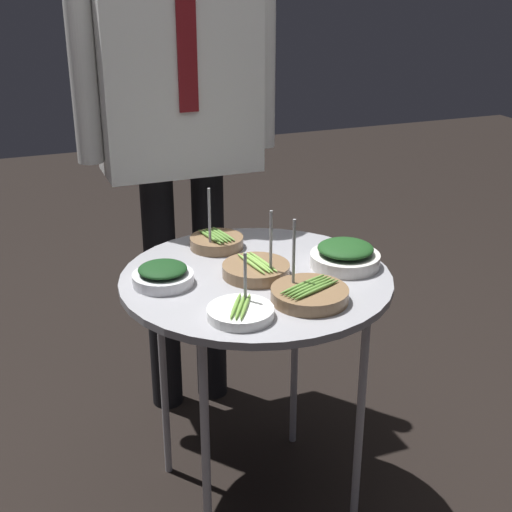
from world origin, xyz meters
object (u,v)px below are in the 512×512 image
bowl_asparagus_front_right (241,312)px  bowl_spinach_mid_right (345,256)px  bowl_spinach_front_left (163,275)px  bowl_asparagus_far_rim (310,294)px  waiter_figure (178,93)px  bowl_asparagus_mid_left (257,270)px  serving_cart (256,294)px  bowl_asparagus_near_rim (217,241)px

bowl_asparagus_front_right → bowl_spinach_mid_right: bearing=26.3°
bowl_spinach_front_left → bowl_asparagus_far_rim: 0.34m
bowl_asparagus_far_rim → waiter_figure: bearing=97.4°
bowl_asparagus_mid_left → bowl_asparagus_front_right: size_ratio=1.23×
bowl_asparagus_front_right → waiter_figure: bearing=84.0°
serving_cart → waiter_figure: (-0.03, 0.53, 0.39)m
bowl_asparagus_near_rim → bowl_asparagus_far_rim: 0.38m
serving_cart → bowl_spinach_mid_right: bearing=-6.3°
bowl_spinach_mid_right → waiter_figure: (-0.25, 0.56, 0.32)m
serving_cart → bowl_asparagus_mid_left: size_ratio=3.83×
bowl_asparagus_near_rim → bowl_asparagus_front_right: bearing=-100.8°
bowl_spinach_mid_right → bowl_asparagus_far_rim: bearing=-138.4°
bowl_asparagus_near_rim → bowl_spinach_mid_right: (0.25, -0.23, 0.01)m
bowl_asparagus_front_right → bowl_asparagus_far_rim: bearing=6.7°
serving_cart → bowl_spinach_front_left: size_ratio=4.70×
bowl_asparagus_mid_left → waiter_figure: waiter_figure is taller
serving_cart → bowl_asparagus_near_rim: size_ratio=3.87×
serving_cart → waiter_figure: waiter_figure is taller
waiter_figure → bowl_spinach_mid_right: bearing=-65.6°
bowl_spinach_mid_right → bowl_spinach_front_left: bearing=172.7°
bowl_asparagus_mid_left → bowl_spinach_mid_right: size_ratio=1.02×
bowl_spinach_mid_right → bowl_asparagus_near_rim: bearing=138.3°
bowl_asparagus_far_rim → bowl_asparagus_near_rim: bearing=104.1°
serving_cart → bowl_spinach_mid_right: size_ratio=3.90×
bowl_asparagus_near_rim → bowl_asparagus_mid_left: 0.21m
serving_cart → bowl_asparagus_near_rim: (-0.03, 0.20, 0.07)m
bowl_spinach_front_left → bowl_asparagus_far_rim: bowl_asparagus_far_rim is taller
bowl_spinach_front_left → bowl_asparagus_far_rim: bearing=-35.6°
bowl_asparagus_mid_left → bowl_spinach_front_left: (-0.22, 0.03, 0.01)m
bowl_asparagus_far_rim → bowl_spinach_front_left: bearing=144.4°
serving_cart → bowl_spinach_front_left: 0.23m
bowl_asparagus_near_rim → bowl_asparagus_mid_left: bowl_asparagus_mid_left is taller
serving_cart → bowl_asparagus_far_rim: (0.06, -0.17, 0.07)m
serving_cart → bowl_spinach_front_left: bearing=171.8°
bowl_spinach_front_left → waiter_figure: 0.62m
bowl_asparagus_near_rim → waiter_figure: (0.00, 0.33, 0.33)m
serving_cart → bowl_asparagus_far_rim: bowl_asparagus_far_rim is taller
serving_cart → waiter_figure: size_ratio=0.42×
bowl_asparagus_mid_left → bowl_spinach_front_left: bowl_asparagus_mid_left is taller
bowl_asparagus_front_right → waiter_figure: (0.08, 0.72, 0.33)m
bowl_asparagus_mid_left → bowl_spinach_mid_right: bearing=-5.6°
bowl_spinach_front_left → bowl_asparagus_far_rim: (0.28, -0.20, -0.01)m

